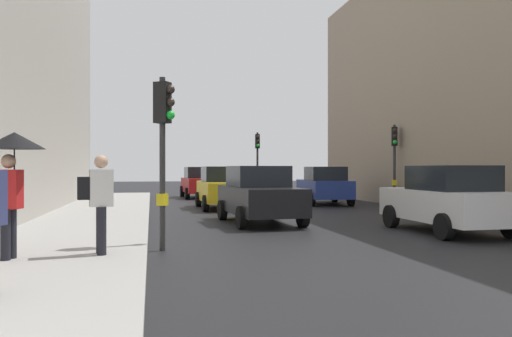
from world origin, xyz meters
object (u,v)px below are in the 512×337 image
traffic_light_far_median (258,152)px  car_red_sedan (200,182)px  traffic_light_mid_street (394,150)px  pedestrian_with_umbrella (13,159)px  car_dark_suv (259,195)px  pedestrian_with_black_backpack (99,198)px  car_blue_van (324,185)px  traffic_light_near_right (163,131)px  car_white_compact (448,199)px  car_yellow_taxi (223,188)px

traffic_light_far_median → car_red_sedan: (-3.40, -0.26, -1.74)m
traffic_light_mid_street → pedestrian_with_umbrella: bearing=-137.0°
car_dark_suv → pedestrian_with_black_backpack: size_ratio=2.44×
car_blue_van → traffic_light_mid_street: bearing=-40.5°
car_dark_suv → car_blue_van: bearing=58.6°
car_dark_suv → pedestrian_with_umbrella: pedestrian_with_umbrella is taller
car_red_sedan → pedestrian_with_black_backpack: size_ratio=2.42×
traffic_light_mid_street → pedestrian_with_umbrella: 17.55m
traffic_light_near_right → car_white_compact: traffic_light_near_right is taller
traffic_light_far_median → car_yellow_taxi: size_ratio=0.90×
traffic_light_mid_street → traffic_light_near_right: traffic_light_mid_street is taller
traffic_light_mid_street → car_yellow_taxi: 7.75m
car_white_compact → pedestrian_with_black_backpack: size_ratio=2.39×
car_red_sedan → car_blue_van: bearing=-50.7°
traffic_light_mid_street → car_white_compact: bearing=-108.0°
traffic_light_mid_street → car_yellow_taxi: traffic_light_mid_street is taller
traffic_light_mid_street → car_white_compact: (-2.91, -8.96, -1.62)m
car_yellow_taxi → car_blue_van: same height
traffic_light_far_median → car_red_sedan: bearing=-175.6°
traffic_light_far_median → traffic_light_mid_street: size_ratio=1.05×
car_blue_van → car_red_sedan: same height
traffic_light_near_right → car_red_sedan: traffic_light_near_right is taller
car_yellow_taxi → pedestrian_with_umbrella: bearing=-113.0°
car_red_sedan → car_yellow_taxi: bearing=-88.6°
traffic_light_near_right → pedestrian_with_black_backpack: 2.11m
traffic_light_mid_street → car_dark_suv: size_ratio=0.84×
traffic_light_near_right → car_dark_suv: 5.98m
traffic_light_far_median → traffic_light_mid_street: traffic_light_far_median is taller
car_yellow_taxi → car_dark_suv: same height
car_yellow_taxi → pedestrian_with_black_backpack: (-3.88, -12.12, 0.29)m
traffic_light_mid_street → car_blue_van: (-2.52, 2.15, -1.62)m
traffic_light_mid_street → traffic_light_near_right: size_ratio=1.02×
car_red_sedan → pedestrian_with_black_backpack: pedestrian_with_black_backpack is taller
traffic_light_mid_street → car_red_sedan: traffic_light_mid_street is taller
car_yellow_taxi → car_red_sedan: bearing=91.4°
traffic_light_far_median → car_white_compact: (1.46, -17.79, -1.74)m
car_yellow_taxi → car_dark_suv: (0.31, -6.01, 0.00)m
pedestrian_with_umbrella → car_yellow_taxi: bearing=67.0°
car_yellow_taxi → traffic_light_far_median: bearing=69.2°
car_blue_van → car_white_compact: same height
car_red_sedan → car_dark_suv: (0.51, -14.19, 0.00)m
pedestrian_with_black_backpack → traffic_light_far_median: bearing=71.0°
car_yellow_taxi → car_dark_suv: bearing=-87.0°
traffic_light_mid_street → car_red_sedan: (-7.77, 8.57, -1.62)m
car_white_compact → car_blue_van: bearing=88.0°
pedestrian_with_umbrella → traffic_light_mid_street: bearing=43.0°
car_dark_suv → car_white_compact: bearing=-37.5°
car_red_sedan → pedestrian_with_umbrella: (-5.04, -20.54, 0.96)m
traffic_light_mid_street → pedestrian_with_black_backpack: 16.44m
traffic_light_far_median → car_red_sedan: 3.83m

